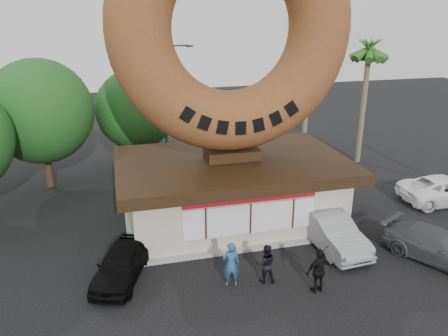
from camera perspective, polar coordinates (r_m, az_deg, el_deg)
The scene contains 15 objects.
ground at distance 17.70m, azimuth 6.32°, elevation -15.23°, with size 90.00×90.00×0.00m, color black.
donut_shop at distance 21.84m, azimuth 1.04°, elevation -2.60°, with size 11.20×7.20×3.80m.
giant_donut at distance 20.16m, azimuth 1.17°, elevation 17.69°, with size 11.09×11.09×2.83m, color brown.
tree_west at distance 27.31m, azimuth -22.89°, elevation 6.81°, with size 6.00×6.00×7.65m.
tree_mid at distance 29.12m, azimuth -11.42°, elevation 7.49°, with size 5.20×5.20×6.63m.
palm_near at distance 30.34m, azimuth 11.24°, elevation 16.40°, with size 2.60×2.60×9.75m.
palm_far at distance 30.78m, azimuth 18.43°, elevation 14.09°, with size 2.60×2.60×8.75m.
street_lamp at distance 30.18m, azimuth -7.49°, elevation 9.05°, with size 2.11×0.20×8.00m.
person_left at distance 17.21m, azimuth 0.92°, elevation -12.46°, with size 0.69×0.45×1.88m, color navy.
person_center at distance 17.56m, azimuth 5.48°, elevation -12.33°, with size 0.79×0.61×1.62m, color black.
person_right at distance 17.26m, azimuth 12.31°, elevation -12.99°, with size 1.07×0.45×1.83m, color black.
car_black at distance 18.20m, azimuth -13.32°, elevation -12.08°, with size 1.59×3.95×1.34m, color black.
car_silver at distance 20.54m, azimuth 13.64°, elevation -7.81°, with size 1.65×4.73×1.56m, color gray.
car_grey at distance 20.96m, azimuth 26.15°, elevation -9.19°, with size 1.89×4.65×1.35m, color #515556.
car_white at distance 27.27m, azimuth 27.08°, elevation -2.51°, with size 2.43×5.27×1.47m, color white.
Camera 1 is at (-5.37, -13.42, 10.23)m, focal length 35.00 mm.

